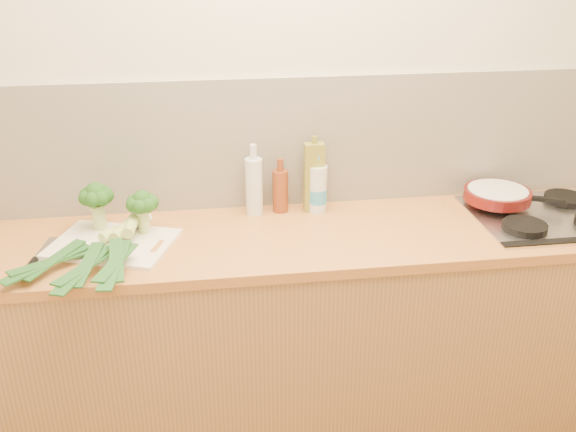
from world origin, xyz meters
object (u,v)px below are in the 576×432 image
(chopping_board, at_px, (113,244))
(chefs_knife, at_px, (33,263))
(gas_hob, at_px, (546,215))
(skillet, at_px, (498,195))

(chopping_board, distance_m, chefs_knife, 0.29)
(chopping_board, bearing_deg, chefs_knife, -134.74)
(gas_hob, bearing_deg, chopping_board, -179.95)
(gas_hob, bearing_deg, skillet, 141.65)
(gas_hob, distance_m, chopping_board, 1.71)
(chefs_knife, bearing_deg, skillet, 16.08)
(gas_hob, distance_m, chefs_knife, 1.97)
(chopping_board, bearing_deg, gas_hob, 19.82)
(gas_hob, xyz_separation_m, chopping_board, (-1.71, -0.00, -0.01))
(gas_hob, height_order, chefs_knife, gas_hob)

